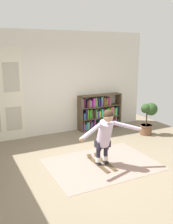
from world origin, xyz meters
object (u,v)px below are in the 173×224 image
at_px(skis_pair, 101,162).
at_px(person_skier, 105,133).
at_px(bookshelf, 99,113).
at_px(potted_plant, 148,115).

xyz_separation_m(skis_pair, person_skier, (-0.00, -0.15, 0.71)).
distance_m(bookshelf, person_skier, 2.68).
bearing_deg(skis_pair, bookshelf, 61.64).
distance_m(potted_plant, skis_pair, 2.47).
height_order(bookshelf, potted_plant, bookshelf).
bearing_deg(potted_plant, skis_pair, -153.36).
height_order(potted_plant, skis_pair, potted_plant).
height_order(bookshelf, skis_pair, bookshelf).
relative_size(skis_pair, person_skier, 0.62).
distance_m(bookshelf, potted_plant, 1.49).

